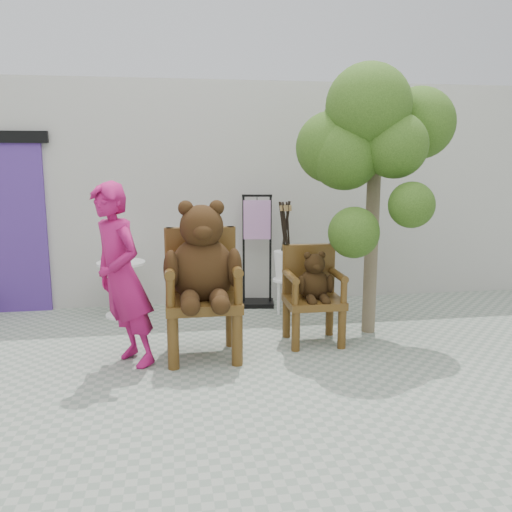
% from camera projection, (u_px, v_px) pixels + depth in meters
% --- Properties ---
extents(ground_plane, '(60.00, 60.00, 0.00)m').
position_uv_depth(ground_plane, '(263.00, 374.00, 5.09)').
color(ground_plane, gray).
rests_on(ground_plane, ground).
extents(back_wall, '(9.00, 1.00, 3.00)m').
position_uv_depth(back_wall, '(226.00, 192.00, 7.82)').
color(back_wall, '#AEACA3').
rests_on(back_wall, ground).
extents(chair_big, '(0.76, 0.84, 1.59)m').
position_uv_depth(chair_big, '(202.00, 270.00, 5.38)').
color(chair_big, '#442B0E').
rests_on(chair_big, ground).
extents(chair_small, '(0.60, 0.55, 1.05)m').
position_uv_depth(chair_small, '(313.00, 286.00, 5.88)').
color(chair_small, '#442B0E').
rests_on(chair_small, ground).
extents(person, '(0.72, 0.78, 1.78)m').
position_uv_depth(person, '(122.00, 277.00, 5.12)').
color(person, '#9D1354').
rests_on(person, ground).
extents(cafe_table, '(0.60, 0.60, 0.70)m').
position_uv_depth(cafe_table, '(122.00, 282.00, 6.85)').
color(cafe_table, white).
rests_on(cafe_table, ground).
extents(display_stand, '(0.50, 0.42, 1.51)m').
position_uv_depth(display_stand, '(257.00, 264.00, 7.31)').
color(display_stand, black).
rests_on(display_stand, ground).
extents(stool_bucket, '(0.32, 0.32, 1.45)m').
position_uv_depth(stool_bucket, '(285.00, 265.00, 6.95)').
color(stool_bucket, white).
rests_on(stool_bucket, ground).
extents(tree, '(1.77, 1.49, 2.98)m').
position_uv_depth(tree, '(370.00, 139.00, 5.82)').
color(tree, brown).
rests_on(tree, ground).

